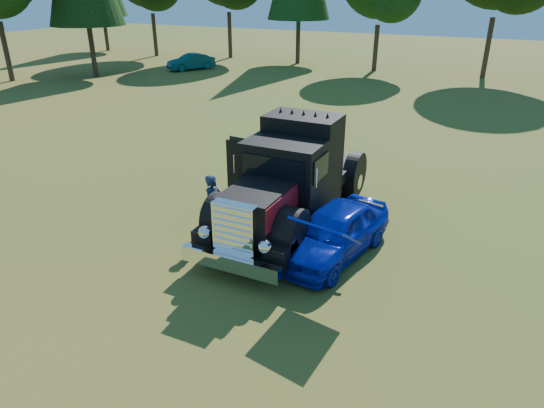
{
  "coord_description": "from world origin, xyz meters",
  "views": [
    {
      "loc": [
        5.85,
        -9.44,
        6.32
      ],
      "look_at": [
        0.93,
        0.74,
        1.15
      ],
      "focal_mm": 32.0,
      "sensor_mm": 36.0,
      "label": 1
    }
  ],
  "objects": [
    {
      "name": "spectator_near",
      "position": [
        -0.72,
        0.54,
        0.86
      ],
      "size": [
        0.46,
        0.66,
        1.73
      ],
      "primitive_type": "imported",
      "rotation": [
        0.0,
        0.0,
        1.5
      ],
      "color": "#1F2448",
      "rests_on": "ground"
    },
    {
      "name": "distant_teal_car",
      "position": [
        -17.28,
        23.56,
        0.62
      ],
      "size": [
        3.02,
        3.91,
        1.24
      ],
      "primitive_type": "imported",
      "rotation": [
        0.0,
        0.0,
        -0.53
      ],
      "color": "#0A2E3F",
      "rests_on": "ground"
    },
    {
      "name": "hotrod_coupe",
      "position": [
        2.59,
        0.87,
        0.66
      ],
      "size": [
        2.24,
        4.28,
        1.89
      ],
      "color": "#0828B7",
      "rests_on": "ground"
    },
    {
      "name": "ground",
      "position": [
        0.0,
        0.0,
        0.0
      ],
      "size": [
        120.0,
        120.0,
        0.0
      ],
      "primitive_type": "plane",
      "color": "#3F5D1B",
      "rests_on": "ground"
    },
    {
      "name": "diamond_t_truck",
      "position": [
        0.88,
        1.94,
        1.28
      ],
      "size": [
        3.38,
        7.16,
        3.0
      ],
      "color": "black",
      "rests_on": "ground"
    },
    {
      "name": "spectator_far",
      "position": [
        -1.07,
        2.92,
        0.85
      ],
      "size": [
        1.05,
        1.02,
        1.7
      ],
      "primitive_type": "imported",
      "rotation": [
        0.0,
        0.0,
        0.66
      ],
      "color": "navy",
      "rests_on": "ground"
    }
  ]
}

